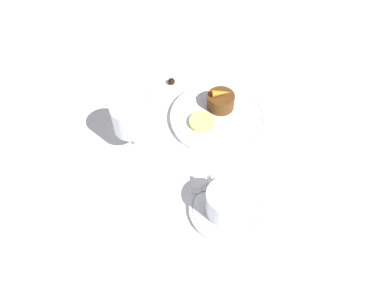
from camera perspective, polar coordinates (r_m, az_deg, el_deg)
ground_plane at (r=0.90m, az=2.34°, el=2.62°), size 3.00×3.00×0.00m
dinner_plate at (r=0.91m, az=4.01°, el=4.12°), size 0.23×0.23×0.01m
saucer at (r=0.77m, az=5.07°, el=-9.79°), size 0.15×0.15×0.01m
coffee_cup at (r=0.74m, az=5.23°, el=-8.72°), size 0.11×0.08×0.06m
spoon at (r=0.78m, az=3.42°, el=-6.91°), size 0.06×0.12×0.00m
wine_glass at (r=0.81m, az=-9.29°, el=3.71°), size 0.08×0.08×0.12m
fork at (r=1.00m, az=-3.61°, el=8.73°), size 0.02×0.17×0.01m
dessert_cake at (r=0.91m, az=4.40°, el=6.53°), size 0.07×0.07×0.04m
carrot_garnish at (r=0.90m, az=4.51°, el=7.77°), size 0.03×0.05×0.02m
pineapple_slice at (r=0.88m, az=1.54°, el=3.36°), size 0.06×0.06×0.01m
chocolate_truffle at (r=1.00m, az=-2.94°, el=9.59°), size 0.02×0.02×0.02m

